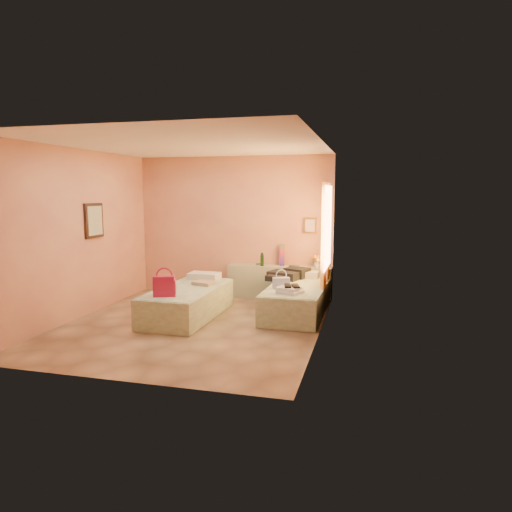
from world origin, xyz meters
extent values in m
plane|color=tan|center=(0.00, 0.00, 0.00)|extent=(4.50, 4.50, 0.00)
cube|color=tan|center=(0.00, 2.25, 1.40)|extent=(4.00, 0.02, 2.80)
cube|color=tan|center=(-2.00, 0.00, 1.40)|extent=(0.02, 4.50, 2.80)
cube|color=tan|center=(2.00, 0.00, 1.40)|extent=(0.02, 4.50, 2.80)
cube|color=white|center=(0.00, 0.00, 2.80)|extent=(4.00, 4.50, 0.02)
cube|color=#FFD29E|center=(1.98, 1.25, 1.50)|extent=(0.02, 1.10, 1.40)
cube|color=#FFA63C|center=(1.94, 1.10, 1.15)|extent=(0.05, 0.55, 2.20)
cube|color=#FFA63C|center=(1.94, 1.70, 1.15)|extent=(0.05, 0.45, 2.20)
cube|color=#301D15|center=(-1.97, 0.40, 1.60)|extent=(0.04, 0.50, 0.60)
cube|color=#C09340|center=(1.55, 2.22, 1.45)|extent=(0.25, 0.04, 0.30)
cube|color=gray|center=(0.98, 2.10, 0.33)|extent=(2.05, 0.30, 0.65)
cube|color=beige|center=(-0.25, 0.40, 0.25)|extent=(0.94, 2.02, 0.50)
cube|color=beige|center=(1.50, 1.05, 0.25)|extent=(0.94, 2.02, 0.50)
cylinder|color=#163E1D|center=(0.64, 2.03, 0.77)|extent=(0.09, 0.09, 0.25)
cube|color=#AC153B|center=(1.01, 2.17, 0.86)|extent=(0.11, 0.11, 0.41)
cylinder|color=#447C5D|center=(0.55, 2.13, 0.67)|extent=(0.15, 0.15, 0.03)
cube|color=#2A4E35|center=(1.28, 2.02, 0.67)|extent=(0.21, 0.16, 0.03)
cube|color=silver|center=(1.72, 2.08, 0.80)|extent=(0.29, 0.29, 0.29)
cube|color=#AC153B|center=(-0.36, -0.24, 0.66)|extent=(0.38, 0.30, 0.32)
cube|color=tan|center=(-0.07, 0.71, 0.53)|extent=(0.40, 0.35, 0.06)
cube|color=black|center=(1.23, 1.59, 0.59)|extent=(0.74, 0.74, 0.18)
cube|color=#40529B|center=(1.27, 0.76, 0.59)|extent=(0.30, 0.21, 0.18)
cube|color=silver|center=(1.49, 0.40, 0.55)|extent=(0.44, 0.41, 0.10)
cube|color=black|center=(1.50, 0.44, 0.61)|extent=(0.26, 0.31, 0.03)
camera|label=1|loc=(2.71, -6.57, 2.09)|focal=32.00mm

